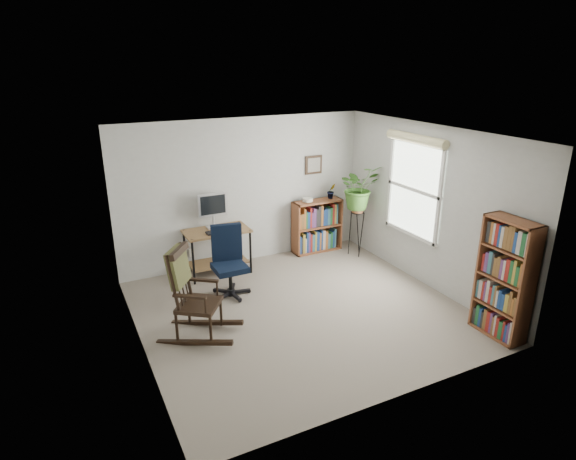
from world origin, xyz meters
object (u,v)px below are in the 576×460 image
office_chair (230,262)px  desk (218,252)px  tall_bookshelf (505,279)px  rocking_chair (198,293)px  low_bookshelf (317,226)px

office_chair → desk: bearing=94.0°
desk → tall_bookshelf: (2.52, -3.30, 0.39)m
rocking_chair → low_bookshelf: size_ratio=1.26×
office_chair → low_bookshelf: bearing=36.1°
desk → low_bookshelf: size_ratio=1.08×
desk → rocking_chair: rocking_chair is taller
office_chair → tall_bookshelf: size_ratio=0.69×
low_bookshelf → tall_bookshelf: size_ratio=0.62×
office_chair → low_bookshelf: 2.19m
desk → rocking_chair: (-0.80, -1.68, 0.23)m
rocking_chair → low_bookshelf: 3.23m
office_chair → rocking_chair: 1.11m
desk → low_bookshelf: 1.89m
office_chair → rocking_chair: rocking_chair is taller
rocking_chair → tall_bookshelf: bearing=-79.6°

